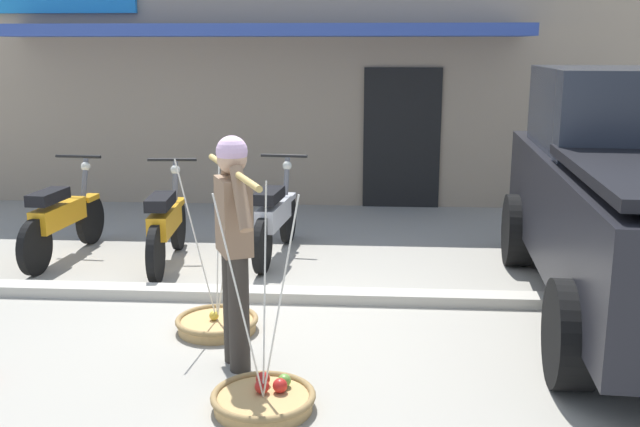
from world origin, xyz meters
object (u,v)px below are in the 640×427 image
(fruit_vendor, at_px, (234,237))
(fruit_basket_right_side, at_px, (218,322))
(fruit_basket_left_side, at_px, (264,398))
(motorcycle_second_in_row, at_px, (166,224))
(motorcycle_nearest_shop, at_px, (62,219))
(motorcycle_third_in_row, at_px, (275,218))

(fruit_vendor, bearing_deg, fruit_basket_right_side, 113.46)
(fruit_basket_left_side, xyz_separation_m, motorcycle_second_in_row, (-1.48, 3.09, 0.38))
(fruit_vendor, height_order, motorcycle_nearest_shop, fruit_vendor)
(fruit_basket_right_side, bearing_deg, fruit_vendor, -66.54)
(motorcycle_second_in_row, bearing_deg, motorcycle_nearest_shop, 172.38)
(fruit_vendor, height_order, fruit_basket_left_side, fruit_vendor)
(fruit_vendor, distance_m, motorcycle_second_in_row, 2.77)
(fruit_vendor, height_order, motorcycle_second_in_row, fruit_vendor)
(fruit_vendor, xyz_separation_m, fruit_basket_right_side, (-0.28, 0.65, -0.90))
(fruit_vendor, xyz_separation_m, motorcycle_second_in_row, (-1.19, 2.44, -0.52))
(motorcycle_nearest_shop, bearing_deg, motorcycle_third_in_row, 5.32)
(motorcycle_nearest_shop, distance_m, motorcycle_third_in_row, 2.33)
(fruit_basket_right_side, relative_size, motorcycle_nearest_shop, 0.80)
(fruit_basket_right_side, relative_size, motorcycle_third_in_row, 0.80)
(fruit_basket_right_side, bearing_deg, motorcycle_second_in_row, 117.00)
(fruit_vendor, height_order, motorcycle_third_in_row, fruit_vendor)
(fruit_basket_left_side, xyz_separation_m, motorcycle_third_in_row, (-0.37, 3.46, 0.38))
(fruit_basket_right_side, distance_m, motorcycle_nearest_shop, 2.91)
(fruit_basket_left_side, height_order, fruit_basket_right_side, same)
(fruit_vendor, relative_size, fruit_basket_left_side, 1.17)
(motorcycle_second_in_row, bearing_deg, fruit_basket_left_side, -64.31)
(motorcycle_nearest_shop, bearing_deg, fruit_basket_left_side, -50.34)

